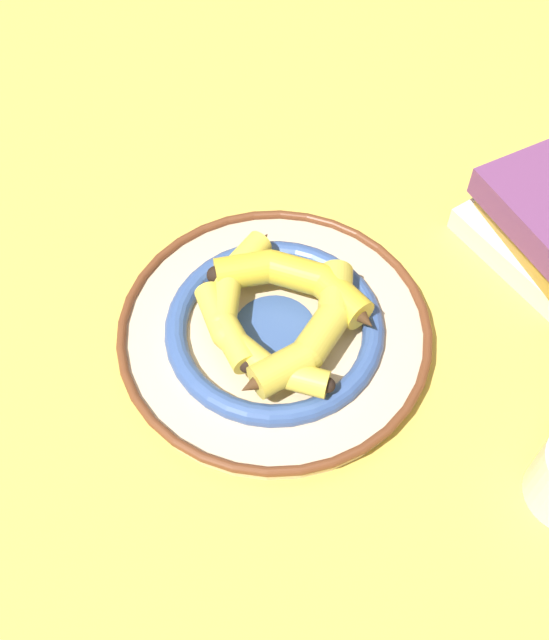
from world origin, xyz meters
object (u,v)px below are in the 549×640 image
banana_c (235,296)px  banana_d (250,345)px  decorative_bowl (274,331)px  banana_b (297,281)px  banana_a (312,334)px

banana_c → banana_d: size_ratio=0.96×
decorative_bowl → banana_c: 0.06m
decorative_bowl → banana_b: banana_b is taller
banana_c → banana_a: bearing=62.2°
banana_b → banana_c: 0.07m
banana_c → decorative_bowl: bearing=66.4°
banana_b → banana_c: (-0.05, 0.06, -0.00)m
decorative_bowl → banana_b: bearing=-6.3°
banana_b → banana_d: bearing=77.6°
banana_a → banana_c: banana_a is taller
decorative_bowl → banana_b: (0.05, -0.01, 0.04)m
decorative_bowl → banana_b: size_ratio=1.75×
banana_a → banana_c: 0.10m
banana_a → banana_d: (-0.04, 0.06, -0.00)m
decorative_bowl → banana_a: banana_a is taller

